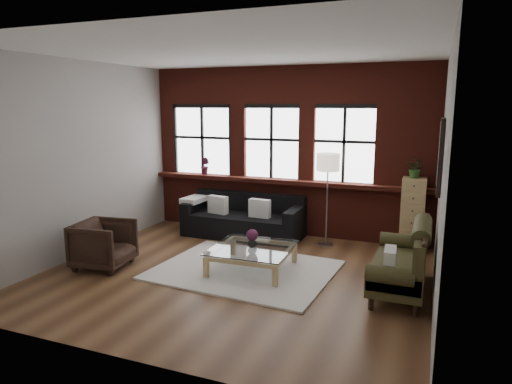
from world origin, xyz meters
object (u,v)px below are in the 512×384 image
at_px(armchair, 104,244).
at_px(coffee_table, 252,259).
at_px(dark_sofa, 243,215).
at_px(drawer_chest, 413,214).
at_px(vase, 252,242).
at_px(vintage_settee, 399,258).
at_px(floor_lamp, 327,196).

relative_size(armchair, coffee_table, 0.69).
height_order(dark_sofa, drawer_chest, drawer_chest).
bearing_deg(drawer_chest, dark_sofa, -174.01).
bearing_deg(vase, vintage_settee, 1.03).
xyz_separation_m(dark_sofa, vintage_settee, (2.98, -1.63, 0.05)).
bearing_deg(dark_sofa, vase, -62.70).
xyz_separation_m(armchair, coffee_table, (2.20, 0.68, -0.18)).
distance_m(vintage_settee, floor_lamp, 2.18).
height_order(dark_sofa, coffee_table, dark_sofa).
xyz_separation_m(vintage_settee, drawer_chest, (0.06, 1.95, 0.17)).
bearing_deg(floor_lamp, armchair, -141.44).
relative_size(armchair, floor_lamp, 0.44).
relative_size(dark_sofa, floor_lamp, 1.25).
relative_size(dark_sofa, coffee_table, 1.94).
distance_m(vase, drawer_chest, 2.95).
bearing_deg(coffee_table, vase, 45.00).
distance_m(armchair, drawer_chest, 5.13).
bearing_deg(armchair, drawer_chest, -66.57).
xyz_separation_m(vintage_settee, armchair, (-4.32, -0.72, -0.09)).
relative_size(armchair, drawer_chest, 0.63).
bearing_deg(vase, drawer_chest, 42.47).
relative_size(vintage_settee, floor_lamp, 0.95).
relative_size(vintage_settee, coffee_table, 1.48).
distance_m(vintage_settee, vase, 2.11).
bearing_deg(floor_lamp, dark_sofa, -179.96).
bearing_deg(drawer_chest, vintage_settee, -91.81).
xyz_separation_m(dark_sofa, floor_lamp, (1.61, 0.00, 0.49)).
height_order(vintage_settee, floor_lamp, floor_lamp).
xyz_separation_m(coffee_table, drawer_chest, (2.17, 1.99, 0.45)).
distance_m(drawer_chest, floor_lamp, 1.49).
height_order(coffee_table, floor_lamp, floor_lamp).
bearing_deg(armchair, floor_lamp, -59.38).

